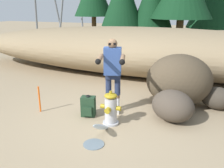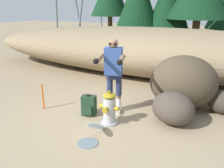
{
  "view_description": "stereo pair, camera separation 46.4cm",
  "coord_description": "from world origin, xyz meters",
  "px_view_note": "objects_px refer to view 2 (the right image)",
  "views": [
    {
      "loc": [
        1.79,
        -4.24,
        2.29
      ],
      "look_at": [
        0.13,
        0.23,
        0.75
      ],
      "focal_mm": 38.71,
      "sensor_mm": 36.0,
      "label": 1
    },
    {
      "loc": [
        2.22,
        -4.06,
        2.29
      ],
      "look_at": [
        0.13,
        0.23,
        0.75
      ],
      "focal_mm": 38.71,
      "sensor_mm": 36.0,
      "label": 2
    }
  ],
  "objects_px": {
    "fire_hydrant": "(109,109)",
    "boulder_mid": "(183,82)",
    "spare_backpack": "(89,106)",
    "survey_stake": "(43,97)",
    "boulder_large": "(173,108)",
    "boulder_outlier": "(223,102)",
    "utility_worker": "(114,68)"
  },
  "relations": [
    {
      "from": "utility_worker",
      "to": "boulder_mid",
      "type": "bearing_deg",
      "value": 111.66
    },
    {
      "from": "spare_backpack",
      "to": "survey_stake",
      "type": "xyz_separation_m",
      "value": [
        -1.12,
        -0.18,
        0.08
      ]
    },
    {
      "from": "fire_hydrant",
      "to": "boulder_mid",
      "type": "distance_m",
      "value": 1.92
    },
    {
      "from": "utility_worker",
      "to": "boulder_mid",
      "type": "relative_size",
      "value": 1.09
    },
    {
      "from": "fire_hydrant",
      "to": "boulder_large",
      "type": "xyz_separation_m",
      "value": [
        1.15,
        0.6,
        0.0
      ]
    },
    {
      "from": "utility_worker",
      "to": "boulder_mid",
      "type": "height_order",
      "value": "utility_worker"
    },
    {
      "from": "boulder_large",
      "to": "boulder_mid",
      "type": "xyz_separation_m",
      "value": [
        0.02,
        0.9,
        0.3
      ]
    },
    {
      "from": "spare_backpack",
      "to": "boulder_mid",
      "type": "height_order",
      "value": "boulder_mid"
    },
    {
      "from": "boulder_large",
      "to": "boulder_outlier",
      "type": "xyz_separation_m",
      "value": [
        0.9,
        0.96,
        -0.06
      ]
    },
    {
      "from": "fire_hydrant",
      "to": "boulder_large",
      "type": "height_order",
      "value": "fire_hydrant"
    },
    {
      "from": "spare_backpack",
      "to": "boulder_mid",
      "type": "relative_size",
      "value": 0.31
    },
    {
      "from": "boulder_large",
      "to": "boulder_outlier",
      "type": "relative_size",
      "value": 1.29
    },
    {
      "from": "boulder_large",
      "to": "survey_stake",
      "type": "xyz_separation_m",
      "value": [
        -2.86,
        -0.6,
        -0.02
      ]
    },
    {
      "from": "boulder_large",
      "to": "boulder_outlier",
      "type": "distance_m",
      "value": 1.31
    },
    {
      "from": "fire_hydrant",
      "to": "survey_stake",
      "type": "bearing_deg",
      "value": 179.99
    },
    {
      "from": "boulder_large",
      "to": "boulder_outlier",
      "type": "bearing_deg",
      "value": 46.98
    },
    {
      "from": "utility_worker",
      "to": "spare_backpack",
      "type": "relative_size",
      "value": 3.54
    },
    {
      "from": "boulder_large",
      "to": "boulder_mid",
      "type": "relative_size",
      "value": 0.61
    },
    {
      "from": "boulder_mid",
      "to": "boulder_large",
      "type": "bearing_deg",
      "value": -91.08
    },
    {
      "from": "boulder_large",
      "to": "survey_stake",
      "type": "relative_size",
      "value": 1.55
    },
    {
      "from": "fire_hydrant",
      "to": "boulder_large",
      "type": "bearing_deg",
      "value": 27.8
    },
    {
      "from": "utility_worker",
      "to": "spare_backpack",
      "type": "xyz_separation_m",
      "value": [
        -0.45,
        -0.31,
        -0.83
      ]
    },
    {
      "from": "survey_stake",
      "to": "boulder_outlier",
      "type": "bearing_deg",
      "value": 22.61
    },
    {
      "from": "boulder_mid",
      "to": "fire_hydrant",
      "type": "bearing_deg",
      "value": -127.75
    },
    {
      "from": "fire_hydrant",
      "to": "boulder_mid",
      "type": "height_order",
      "value": "boulder_mid"
    },
    {
      "from": "fire_hydrant",
      "to": "utility_worker",
      "type": "relative_size",
      "value": 0.42
    },
    {
      "from": "boulder_large",
      "to": "survey_stake",
      "type": "height_order",
      "value": "boulder_large"
    },
    {
      "from": "fire_hydrant",
      "to": "survey_stake",
      "type": "height_order",
      "value": "fire_hydrant"
    },
    {
      "from": "spare_backpack",
      "to": "boulder_outlier",
      "type": "height_order",
      "value": "boulder_outlier"
    },
    {
      "from": "fire_hydrant",
      "to": "spare_backpack",
      "type": "bearing_deg",
      "value": 162.94
    },
    {
      "from": "boulder_large",
      "to": "boulder_mid",
      "type": "distance_m",
      "value": 0.95
    },
    {
      "from": "boulder_outlier",
      "to": "survey_stake",
      "type": "distance_m",
      "value": 4.07
    }
  ]
}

